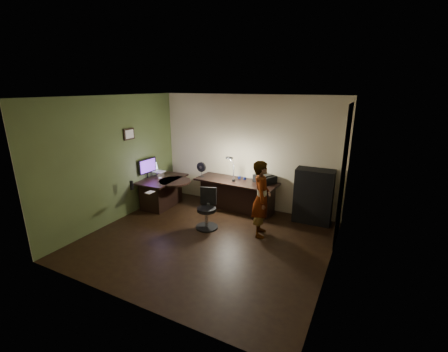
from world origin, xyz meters
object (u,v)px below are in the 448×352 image
at_px(desk_left, 163,192).
at_px(desk_right, 236,195).
at_px(monitor, 147,171).
at_px(office_chair, 207,209).
at_px(cabinet, 313,196).
at_px(person, 261,199).

relative_size(desk_left, desk_right, 0.63).
height_order(desk_left, monitor, monitor).
relative_size(desk_right, office_chair, 2.33).
height_order(cabinet, office_chair, cabinet).
distance_m(desk_right, cabinet, 1.79).
xyz_separation_m(desk_right, monitor, (-2.06, -0.72, 0.51)).
bearing_deg(desk_left, desk_right, 16.93).
relative_size(desk_left, person, 0.81).
height_order(cabinet, person, person).
xyz_separation_m(desk_right, office_chair, (-0.13, -1.16, 0.05)).
distance_m(cabinet, person, 1.35).
bearing_deg(monitor, cabinet, 16.02).
height_order(office_chair, person, person).
bearing_deg(monitor, desk_left, 21.17).
height_order(cabinet, monitor, cabinet).
relative_size(desk_right, cabinet, 1.65).
bearing_deg(monitor, desk_right, 22.28).
xyz_separation_m(monitor, person, (3.03, -0.20, -0.12)).
bearing_deg(cabinet, person, -128.21).
bearing_deg(desk_right, desk_left, -158.62).
height_order(desk_right, monitor, monitor).
relative_size(monitor, person, 0.36).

